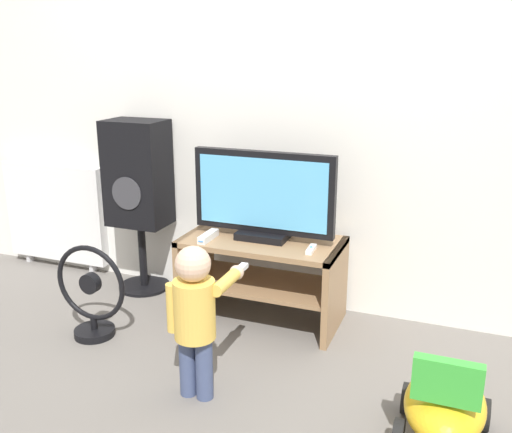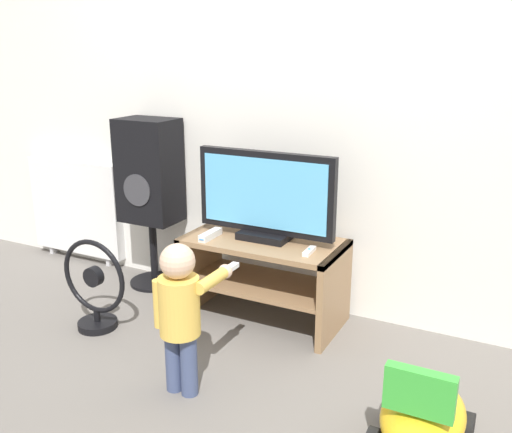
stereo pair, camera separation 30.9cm
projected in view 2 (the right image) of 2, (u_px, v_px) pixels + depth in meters
ground_plane at (244, 335)px, 3.17m from camera, size 16.00×16.00×0.00m
wall_back at (289, 90)px, 3.26m from camera, size 10.00×0.06×2.60m
tv_stand at (263, 268)px, 3.27m from camera, size 0.90×0.47×0.49m
television at (265, 197)px, 3.17m from camera, size 0.82×0.20×0.50m
game_console at (210, 235)px, 3.24m from camera, size 0.05×0.19×0.04m
remote_primary at (309, 251)px, 3.01m from camera, size 0.04×0.13×0.03m
child at (181, 307)px, 2.54m from camera, size 0.28×0.43×0.73m
speaker_tower at (150, 176)px, 3.65m from camera, size 0.37×0.33×1.11m
floor_fan at (95, 289)px, 3.19m from camera, size 0.43×0.22×0.53m
ride_on_toy at (423, 416)px, 2.20m from camera, size 0.36×0.49×0.44m
radiator at (76, 207)px, 4.19m from camera, size 0.80×0.08×0.75m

